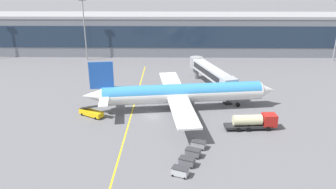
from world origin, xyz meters
TOP-DOWN VIEW (x-y plane):
  - ground_plane at (0.00, 0.00)m, footprint 700.00×700.00m
  - apron_lead_in_line at (-5.07, 2.00)m, footprint 0.69×80.00m
  - terminal_building at (-11.38, 63.37)m, footprint 188.60×17.28m
  - main_airliner at (6.67, 4.12)m, footprint 46.22×36.74m
  - jet_bridge at (14.88, 18.84)m, footprint 10.72×24.70m
  - fuel_tanker at (21.61, -6.28)m, footprint 10.96×3.30m
  - belt_loader at (-14.09, -0.26)m, footprint 6.61×4.70m
  - baggage_cart_0 at (5.79, -23.39)m, footprint 3.03×2.42m
  - baggage_cart_1 at (6.99, -20.43)m, footprint 3.03×2.42m
  - baggage_cart_2 at (8.19, -17.46)m, footprint 3.03×2.42m
  - baggage_cart_3 at (9.39, -14.50)m, footprint 3.03×2.42m
  - apron_light_mast_2 at (-27.73, 51.41)m, footprint 2.80×0.50m

SIDE VIEW (x-z plane):
  - ground_plane at x=0.00m, z-range 0.00..0.00m
  - apron_lead_in_line at x=-5.07m, z-range 0.00..0.01m
  - baggage_cart_0 at x=5.79m, z-range 0.04..1.52m
  - baggage_cart_1 at x=6.99m, z-range 0.04..1.52m
  - baggage_cart_2 at x=8.19m, z-range 0.04..1.52m
  - baggage_cart_3 at x=9.39m, z-range 0.04..1.52m
  - belt_loader at x=-14.09m, z-range -0.75..2.73m
  - fuel_tanker at x=21.61m, z-range 0.12..3.37m
  - main_airliner at x=6.67m, z-range -2.04..10.30m
  - jet_bridge at x=14.88m, z-range 1.72..8.53m
  - terminal_building at x=-11.38m, z-range 0.02..15.57m
  - apron_light_mast_2 at x=-27.73m, z-range 1.97..24.41m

